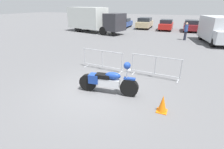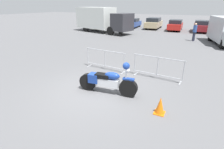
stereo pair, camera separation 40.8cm
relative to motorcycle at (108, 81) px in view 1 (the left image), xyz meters
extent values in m
plane|color=#5B5B5E|center=(-0.48, -0.11, -0.52)|extent=(120.00, 120.00, 0.00)
cylinder|color=black|center=(0.85, 0.11, -0.17)|extent=(0.72, 0.28, 0.70)
cylinder|color=black|center=(-0.84, -0.11, -0.17)|extent=(0.72, 0.28, 0.70)
cube|color=silver|center=(0.00, 0.00, -0.06)|extent=(0.95, 0.38, 0.31)
ellipsoid|color=navy|center=(0.20, 0.02, 0.25)|extent=(0.65, 0.36, 0.29)
cube|color=black|center=(-0.20, -0.02, 0.21)|extent=(0.61, 0.38, 0.13)
cube|color=navy|center=(-0.57, -0.07, 0.05)|extent=(0.44, 0.40, 0.35)
cube|color=navy|center=(0.85, 0.11, 0.21)|extent=(0.46, 0.21, 0.07)
cylinder|color=silver|center=(0.74, 0.09, 0.35)|extent=(0.05, 0.05, 0.49)
sphere|color=silver|center=(0.79, 0.10, 0.55)|extent=(0.18, 0.18, 0.18)
sphere|color=navy|center=(0.74, 0.09, 0.71)|extent=(0.26, 0.26, 0.26)
cylinder|color=#9EA0A5|center=(-1.41, 2.35, 0.53)|extent=(2.41, 0.21, 0.04)
cylinder|color=#9EA0A5|center=(-1.41, 2.35, -0.32)|extent=(2.41, 0.21, 0.04)
cylinder|color=#9EA0A5|center=(-2.56, 2.43, 0.11)|extent=(0.05, 0.05, 0.85)
cylinder|color=#9EA0A5|center=(-1.41, 2.35, 0.11)|extent=(0.05, 0.05, 0.85)
cylinder|color=#9EA0A5|center=(-0.25, 2.26, 0.11)|extent=(0.05, 0.05, 0.85)
cube|color=#9EA0A5|center=(-2.49, 2.42, -0.50)|extent=(0.09, 0.44, 0.03)
cube|color=#9EA0A5|center=(-0.32, 2.27, -0.50)|extent=(0.09, 0.44, 0.03)
cylinder|color=#9EA0A5|center=(1.41, 2.35, 0.53)|extent=(2.41, 0.21, 0.04)
cylinder|color=#9EA0A5|center=(1.41, 2.35, -0.32)|extent=(2.41, 0.21, 0.04)
cylinder|color=#9EA0A5|center=(0.25, 2.43, 0.11)|extent=(0.05, 0.05, 0.85)
cylinder|color=#9EA0A5|center=(1.41, 2.35, 0.11)|extent=(0.05, 0.05, 0.85)
cylinder|color=#9EA0A5|center=(2.56, 2.26, 0.11)|extent=(0.05, 0.05, 0.85)
cube|color=#9EA0A5|center=(0.32, 2.42, -0.50)|extent=(0.09, 0.44, 0.03)
cube|color=#9EA0A5|center=(2.49, 2.27, -0.50)|extent=(0.09, 0.44, 0.03)
cube|color=silver|center=(-9.45, 14.41, 1.21)|extent=(5.41, 3.44, 2.50)
cube|color=#2D2D33|center=(-5.27, 13.37, 0.91)|extent=(2.27, 2.55, 1.90)
cylinder|color=black|center=(-5.94, 14.53, -0.04)|extent=(1.00, 0.50, 0.96)
cylinder|color=black|center=(-6.41, 12.66, -0.04)|extent=(1.00, 0.50, 0.96)
cylinder|color=black|center=(-10.04, 15.55, -0.04)|extent=(1.00, 0.50, 0.96)
cylinder|color=black|center=(-10.51, 13.68, -0.04)|extent=(1.00, 0.50, 0.96)
cube|color=#B2B7BC|center=(4.89, 13.05, 0.79)|extent=(2.93, 4.46, 2.00)
cylinder|color=black|center=(4.58, 10.81, -0.16)|extent=(0.41, 0.76, 0.72)
cylinder|color=black|center=(5.42, 14.41, -0.16)|extent=(0.41, 0.76, 0.72)
cylinder|color=black|center=(3.79, 14.01, -0.16)|extent=(0.41, 0.76, 0.72)
cube|color=yellow|center=(-9.76, 20.81, 0.10)|extent=(1.97, 4.43, 0.71)
cube|color=#1E232B|center=(-9.75, 20.66, 0.71)|extent=(1.73, 2.30, 0.51)
cylinder|color=black|center=(-10.56, 22.17, -0.20)|extent=(0.25, 0.66, 0.65)
cylinder|color=black|center=(-9.08, 22.23, -0.20)|extent=(0.25, 0.66, 0.65)
cylinder|color=black|center=(-10.44, 19.38, -0.20)|extent=(0.25, 0.66, 0.65)
cylinder|color=black|center=(-8.95, 19.45, -0.20)|extent=(0.25, 0.66, 0.65)
cube|color=#284799|center=(-6.63, 20.54, 0.04)|extent=(1.80, 4.05, 0.65)
cube|color=#1E232B|center=(-6.62, 20.40, 0.60)|extent=(1.58, 2.10, 0.46)
cylinder|color=black|center=(-7.37, 21.78, -0.22)|extent=(0.23, 0.60, 0.59)
cylinder|color=black|center=(-6.01, 21.84, -0.22)|extent=(0.23, 0.60, 0.59)
cylinder|color=black|center=(-7.25, 19.24, -0.22)|extent=(0.23, 0.60, 0.59)
cylinder|color=black|center=(-5.89, 19.30, -0.22)|extent=(0.23, 0.60, 0.59)
cube|color=tan|center=(-3.50, 20.76, 0.12)|extent=(2.04, 4.59, 0.73)
cube|color=#1E232B|center=(-3.50, 20.60, 0.75)|extent=(1.79, 2.38, 0.52)
cylinder|color=black|center=(-4.34, 22.17, -0.18)|extent=(0.26, 0.68, 0.67)
cylinder|color=black|center=(-2.80, 22.24, -0.18)|extent=(0.26, 0.68, 0.67)
cylinder|color=black|center=(-4.21, 19.28, -0.18)|extent=(0.26, 0.68, 0.67)
cylinder|color=black|center=(-2.67, 19.36, -0.18)|extent=(0.26, 0.68, 0.67)
cube|color=#B21E19|center=(-0.38, 20.14, 0.07)|extent=(1.87, 4.22, 0.67)
cube|color=#1E232B|center=(-0.37, 20.00, 0.65)|extent=(1.65, 2.19, 0.48)
cylinder|color=black|center=(-1.14, 21.43, -0.21)|extent=(0.24, 0.63, 0.62)
cylinder|color=black|center=(0.27, 21.50, -0.21)|extent=(0.24, 0.63, 0.62)
cylinder|color=black|center=(-1.02, 18.78, -0.21)|extent=(0.24, 0.63, 0.62)
cylinder|color=black|center=(0.39, 18.85, -0.21)|extent=(0.24, 0.63, 0.62)
cube|color=maroon|center=(2.75, 20.22, 0.07)|extent=(1.89, 4.26, 0.68)
cube|color=#1E232B|center=(2.76, 20.08, 0.66)|extent=(1.66, 2.21, 0.49)
cylinder|color=black|center=(1.98, 21.53, -0.21)|extent=(0.24, 0.63, 0.62)
cylinder|color=black|center=(3.41, 21.59, -0.21)|extent=(0.24, 0.63, 0.62)
cylinder|color=black|center=(2.10, 18.85, -0.21)|extent=(0.24, 0.63, 0.62)
cylinder|color=black|center=(3.53, 18.92, -0.21)|extent=(0.24, 0.63, 0.62)
cube|color=#B7BABF|center=(5.88, 20.30, 0.08)|extent=(1.91, 4.29, 0.69)
cube|color=#1E232B|center=(5.89, 20.15, 0.67)|extent=(1.67, 2.23, 0.49)
cylinder|color=black|center=(5.10, 21.61, -0.21)|extent=(0.24, 0.64, 0.63)
cylinder|color=black|center=(6.54, 21.68, -0.21)|extent=(0.24, 0.64, 0.63)
cylinder|color=black|center=(5.22, 18.92, -0.21)|extent=(0.24, 0.64, 0.63)
cylinder|color=#262838|center=(2.35, 13.19, -0.09)|extent=(0.34, 0.34, 0.85)
cylinder|color=#2D4C8C|center=(2.35, 13.19, 0.64)|extent=(0.48, 0.48, 0.62)
sphere|color=tan|center=(2.35, 13.19, 1.06)|extent=(0.22, 0.22, 0.22)
cube|color=orange|center=(2.19, -0.49, -0.50)|extent=(0.34, 0.34, 0.03)
cone|color=orange|center=(2.19, -0.49, -0.21)|extent=(0.28, 0.28, 0.56)
camera|label=1|loc=(2.62, -5.67, 2.79)|focal=28.00mm
camera|label=2|loc=(2.99, -5.49, 2.79)|focal=28.00mm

